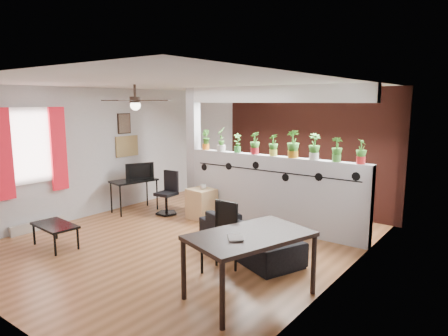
{
  "coord_description": "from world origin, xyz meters",
  "views": [
    {
      "loc": [
        4.38,
        -4.76,
        2.32
      ],
      "look_at": [
        0.36,
        0.6,
        1.2
      ],
      "focal_mm": 32.0,
      "sensor_mm": 36.0,
      "label": 1
    }
  ],
  "objects_px": {
    "potted_plant_1": "(221,139)",
    "sofa": "(249,236)",
    "dining_table": "(250,241)",
    "cube_shelf": "(201,204)",
    "folding_chair": "(223,231)",
    "computer_desk": "(134,183)",
    "office_chair": "(168,196)",
    "potted_plant_0": "(206,139)",
    "potted_plant_3": "(255,142)",
    "potted_plant_6": "(314,146)",
    "ceiling_fan": "(135,102)",
    "potted_plant_2": "(237,142)",
    "coffee_table": "(55,227)",
    "potted_plant_4": "(273,144)",
    "potted_plant_5": "(293,143)",
    "cup": "(203,187)",
    "potted_plant_8": "(361,151)",
    "potted_plant_7": "(337,149)"
  },
  "relations": [
    {
      "from": "potted_plant_5",
      "to": "coffee_table",
      "type": "bearing_deg",
      "value": -132.06
    },
    {
      "from": "potted_plant_6",
      "to": "potted_plant_4",
      "type": "bearing_deg",
      "value": -180.0
    },
    {
      "from": "potted_plant_2",
      "to": "folding_chair",
      "type": "distance_m",
      "value": 2.59
    },
    {
      "from": "potted_plant_8",
      "to": "coffee_table",
      "type": "xyz_separation_m",
      "value": [
        -3.86,
        -2.97,
        -1.22
      ]
    },
    {
      "from": "folding_chair",
      "to": "potted_plant_2",
      "type": "bearing_deg",
      "value": 120.22
    },
    {
      "from": "cube_shelf",
      "to": "computer_desk",
      "type": "height_order",
      "value": "computer_desk"
    },
    {
      "from": "potted_plant_0",
      "to": "folding_chair",
      "type": "relative_size",
      "value": 0.42
    },
    {
      "from": "sofa",
      "to": "cube_shelf",
      "type": "relative_size",
      "value": 2.97
    },
    {
      "from": "potted_plant_1",
      "to": "cube_shelf",
      "type": "bearing_deg",
      "value": -124.83
    },
    {
      "from": "dining_table",
      "to": "office_chair",
      "type": "bearing_deg",
      "value": 149.29
    },
    {
      "from": "ceiling_fan",
      "to": "potted_plant_1",
      "type": "relative_size",
      "value": 2.54
    },
    {
      "from": "potted_plant_1",
      "to": "sofa",
      "type": "xyz_separation_m",
      "value": [
        1.52,
        -1.3,
        -1.33
      ]
    },
    {
      "from": "potted_plant_7",
      "to": "office_chair",
      "type": "relative_size",
      "value": 0.46
    },
    {
      "from": "potted_plant_1",
      "to": "office_chair",
      "type": "distance_m",
      "value": 1.65
    },
    {
      "from": "sofa",
      "to": "potted_plant_8",
      "type": "bearing_deg",
      "value": -111.49
    },
    {
      "from": "potted_plant_8",
      "to": "potted_plant_5",
      "type": "bearing_deg",
      "value": 180.0
    },
    {
      "from": "potted_plant_4",
      "to": "office_chair",
      "type": "relative_size",
      "value": 0.44
    },
    {
      "from": "potted_plant_4",
      "to": "potted_plant_8",
      "type": "height_order",
      "value": "potted_plant_8"
    },
    {
      "from": "potted_plant_3",
      "to": "coffee_table",
      "type": "relative_size",
      "value": 0.49
    },
    {
      "from": "potted_plant_4",
      "to": "folding_chair",
      "type": "bearing_deg",
      "value": -78.64
    },
    {
      "from": "potted_plant_0",
      "to": "cup",
      "type": "height_order",
      "value": "potted_plant_0"
    },
    {
      "from": "office_chair",
      "to": "potted_plant_3",
      "type": "bearing_deg",
      "value": 15.94
    },
    {
      "from": "potted_plant_2",
      "to": "potted_plant_3",
      "type": "height_order",
      "value": "potted_plant_3"
    },
    {
      "from": "potted_plant_4",
      "to": "sofa",
      "type": "xyz_separation_m",
      "value": [
        0.34,
        -1.3,
        -1.3
      ]
    },
    {
      "from": "potted_plant_6",
      "to": "dining_table",
      "type": "distance_m",
      "value": 2.65
    },
    {
      "from": "potted_plant_1",
      "to": "potted_plant_8",
      "type": "relative_size",
      "value": 1.19
    },
    {
      "from": "ceiling_fan",
      "to": "computer_desk",
      "type": "distance_m",
      "value": 2.39
    },
    {
      "from": "sofa",
      "to": "ceiling_fan",
      "type": "bearing_deg",
      "value": 36.5
    },
    {
      "from": "potted_plant_1",
      "to": "computer_desk",
      "type": "distance_m",
      "value": 2.14
    },
    {
      "from": "potted_plant_0",
      "to": "potted_plant_3",
      "type": "height_order",
      "value": "potted_plant_3"
    },
    {
      "from": "folding_chair",
      "to": "computer_desk",
      "type": "bearing_deg",
      "value": 158.76
    },
    {
      "from": "potted_plant_2",
      "to": "potted_plant_6",
      "type": "xyz_separation_m",
      "value": [
        1.58,
        0.0,
        0.03
      ]
    },
    {
      "from": "ceiling_fan",
      "to": "folding_chair",
      "type": "xyz_separation_m",
      "value": [
        2.02,
        -0.27,
        -1.74
      ]
    },
    {
      "from": "potted_plant_4",
      "to": "potted_plant_8",
      "type": "relative_size",
      "value": 1.0
    },
    {
      "from": "potted_plant_1",
      "to": "cup",
      "type": "bearing_deg",
      "value": -118.75
    },
    {
      "from": "potted_plant_2",
      "to": "coffee_table",
      "type": "xyz_separation_m",
      "value": [
        -1.49,
        -2.97,
        -1.21
      ]
    },
    {
      "from": "ceiling_fan",
      "to": "dining_table",
      "type": "distance_m",
      "value": 3.24
    },
    {
      "from": "office_chair",
      "to": "potted_plant_2",
      "type": "bearing_deg",
      "value": 20.13
    },
    {
      "from": "computer_desk",
      "to": "folding_chair",
      "type": "height_order",
      "value": "folding_chair"
    },
    {
      "from": "cube_shelf",
      "to": "folding_chair",
      "type": "xyz_separation_m",
      "value": [
        1.84,
        -1.73,
        0.27
      ]
    },
    {
      "from": "sofa",
      "to": "coffee_table",
      "type": "height_order",
      "value": "sofa"
    },
    {
      "from": "potted_plant_3",
      "to": "potted_plant_8",
      "type": "relative_size",
      "value": 1.06
    },
    {
      "from": "potted_plant_3",
      "to": "office_chair",
      "type": "height_order",
      "value": "potted_plant_3"
    },
    {
      "from": "ceiling_fan",
      "to": "computer_desk",
      "type": "xyz_separation_m",
      "value": [
        -1.33,
        1.03,
        -1.7
      ]
    },
    {
      "from": "potted_plant_4",
      "to": "folding_chair",
      "type": "distance_m",
      "value": 2.33
    },
    {
      "from": "potted_plant_1",
      "to": "computer_desk",
      "type": "xyz_separation_m",
      "value": [
        -1.74,
        -0.77,
        -0.98
      ]
    },
    {
      "from": "dining_table",
      "to": "potted_plant_1",
      "type": "bearing_deg",
      "value": 133.0
    },
    {
      "from": "coffee_table",
      "to": "ceiling_fan",
      "type": "bearing_deg",
      "value": 59.69
    },
    {
      "from": "potted_plant_6",
      "to": "ceiling_fan",
      "type": "bearing_deg",
      "value": -143.02
    },
    {
      "from": "potted_plant_2",
      "to": "office_chair",
      "type": "relative_size",
      "value": 0.42
    }
  ]
}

